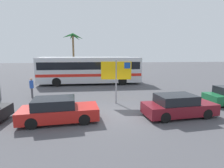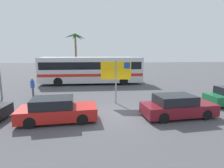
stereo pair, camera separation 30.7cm
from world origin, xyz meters
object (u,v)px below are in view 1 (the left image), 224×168
bus_rear_coach (85,67)px  car_maroon (178,106)px  pedestrian_by_bus (32,86)px  ferry_sign (117,72)px  car_red (58,110)px  bus_front_coach (90,69)px

bus_rear_coach → car_maroon: bus_rear_coach is taller
pedestrian_by_bus → car_maroon: bearing=-58.1°
ferry_sign → car_red: 5.20m
car_maroon → car_red: 6.86m
car_maroon → pedestrian_by_bus: (-9.99, 5.78, 0.35)m
pedestrian_by_bus → car_red: bearing=-89.7°
bus_front_coach → ferry_sign: size_ratio=3.75×
bus_rear_coach → bus_front_coach: bearing=-79.4°
bus_front_coach → bus_rear_coach: same height
bus_front_coach → pedestrian_by_bus: (-4.84, -6.09, -0.80)m
car_red → ferry_sign: bearing=36.1°
bus_front_coach → bus_rear_coach: 3.33m
bus_rear_coach → pedestrian_by_bus: (-4.23, -9.37, -0.80)m
bus_rear_coach → pedestrian_by_bus: bus_rear_coach is taller
bus_front_coach → bus_rear_coach: size_ratio=1.00×
car_red → pedestrian_by_bus: pedestrian_by_bus is taller
bus_rear_coach → ferry_sign: ferry_sign is taller
bus_rear_coach → car_red: (-1.10, -15.15, -1.15)m
bus_front_coach → car_maroon: 12.98m
bus_rear_coach → car_maroon: bearing=-69.2°
ferry_sign → car_maroon: (3.18, -3.24, -1.69)m
ferry_sign → car_red: ferry_sign is taller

